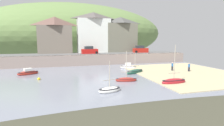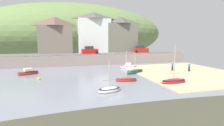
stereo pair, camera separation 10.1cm
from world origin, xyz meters
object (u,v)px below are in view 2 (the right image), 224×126
parked_car_by_wall (141,50)px  person_near_water (189,67)px  dinghy_open_wooden (174,81)px  rowboat_small_beached (109,90)px  parked_car_near_slipway (90,51)px  person_on_slipway (172,66)px  sailboat_blue_trim (128,67)px  sailboat_far_left (135,72)px  motorboat_with_cabin (28,73)px  waterfront_building_left (55,35)px  mooring_buoy (39,79)px  sailboat_nearest_shore (126,80)px  waterfront_building_right (121,34)px  waterfront_building_centre (94,32)px

parked_car_by_wall → person_near_water: size_ratio=2.59×
dinghy_open_wooden → parked_car_by_wall: dinghy_open_wooden is taller
rowboat_small_beached → person_near_water: (17.90, 8.45, 0.73)m
parked_car_near_slipway → person_on_slipway: parked_car_near_slipway is taller
sailboat_blue_trim → parked_car_near_slipway: parked_car_near_slipway is taller
sailboat_far_left → motorboat_with_cabin: (-18.66, 3.99, 0.04)m
person_near_water → waterfront_building_left: bearing=137.3°
parked_car_by_wall → mooring_buoy: size_ratio=9.03×
mooring_buoy → dinghy_open_wooden: bearing=-22.9°
motorboat_with_cabin → person_near_water: person_near_water is taller
sailboat_nearest_shore → parked_car_near_slipway: sailboat_nearest_shore is taller
waterfront_building_left → waterfront_building_right: size_ratio=0.95×
waterfront_building_centre → waterfront_building_left: bearing=180.0°
sailboat_nearest_shore → mooring_buoy: size_ratio=10.03×
sailboat_nearest_shore → mooring_buoy: (-12.57, 4.59, -0.12)m
sailboat_far_left → person_near_water: sailboat_far_left is taller
motorboat_with_cabin → mooring_buoy: bearing=-91.1°
waterfront_building_right → rowboat_small_beached: waterfront_building_right is taller
waterfront_building_right → person_near_water: bearing=-74.9°
rowboat_small_beached → parked_car_by_wall: bearing=43.7°
waterfront_building_centre → waterfront_building_right: size_ratio=1.11×
waterfront_building_left → dinghy_open_wooden: (16.29, -29.72, -6.96)m
waterfront_building_left → dinghy_open_wooden: bearing=-61.3°
parked_car_near_slipway → parked_car_by_wall: 14.31m
person_on_slipway → person_near_water: same height
sailboat_blue_trim → person_near_water: person_near_water is taller
sailboat_nearest_shore → parked_car_by_wall: (12.37, 22.01, 2.94)m
sailboat_blue_trim → person_near_water: bearing=-9.8°
waterfront_building_left → sailboat_nearest_shore: (10.37, -26.51, -7.02)m
parked_car_by_wall → person_on_slipway: size_ratio=2.59×
waterfront_building_centre → person_on_slipway: 24.92m
waterfront_building_centre → sailboat_blue_trim: (4.50, -15.49, -7.70)m
sailboat_nearest_shore → waterfront_building_left: bearing=122.1°
sailboat_far_left → motorboat_with_cabin: 19.08m
sailboat_far_left → dinghy_open_wooden: bearing=-105.4°
waterfront_building_right → sailboat_nearest_shore: waterfront_building_right is taller
motorboat_with_cabin → sailboat_far_left: bearing=-37.3°
waterfront_building_centre → waterfront_building_right: waterfront_building_centre is taller
parked_car_near_slipway → waterfront_building_right: bearing=20.7°
waterfront_building_left → person_on_slipway: 30.99m
person_near_water → waterfront_building_right: bearing=105.1°
sailboat_nearest_shore → mooring_buoy: 13.38m
waterfront_building_left → waterfront_building_right: bearing=-0.0°
parked_car_near_slipway → rowboat_small_beached: bearing=-97.5°
waterfront_building_centre → person_near_water: size_ratio=6.86×
parked_car_near_slipway → person_on_slipway: size_ratio=2.59×
waterfront_building_centre → parked_car_by_wall: bearing=-20.1°
waterfront_building_centre → sailboat_far_left: 22.53m
waterfront_building_left → sailboat_blue_trim: waterfront_building_left is taller
waterfront_building_right → person_on_slipway: 22.20m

